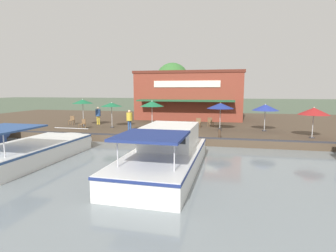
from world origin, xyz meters
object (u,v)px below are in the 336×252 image
waterfront_restaurant (190,95)px  patio_umbrella_mid_patio_left (265,107)px  tree_upstream_bank (171,80)px  patio_umbrella_back_row (220,106)px  patio_umbrella_near_quay_edge (83,102)px  cafe_chair_facing_river (210,122)px  patio_umbrella_by_entrance (152,104)px  motorboat_outer_channel (40,148)px  person_mid_patio (129,118)px  mooring_post (219,133)px  cafe_chair_far_corner_seat (72,120)px  patio_umbrella_mid_patio_right (314,111)px  person_at_quay_edge (98,113)px  patio_umbrella_far_corner (112,105)px  cafe_chair_beside_entrance (83,123)px  motorboat_fourth_along (168,152)px  cafe_chair_under_first_umbrella (198,122)px

waterfront_restaurant → patio_umbrella_mid_patio_left: size_ratio=5.39×
tree_upstream_bank → patio_umbrella_back_row: bearing=26.5°
patio_umbrella_near_quay_edge → cafe_chair_facing_river: 12.19m
patio_umbrella_mid_patio_left → cafe_chair_facing_river: patio_umbrella_mid_patio_left is taller
patio_umbrella_by_entrance → motorboat_outer_channel: size_ratio=0.29×
patio_umbrella_near_quay_edge → person_mid_patio: bearing=70.9°
patio_umbrella_mid_patio_left → motorboat_outer_channel: size_ratio=0.26×
patio_umbrella_back_row → mooring_post: size_ratio=3.20×
cafe_chair_far_corner_seat → person_mid_patio: bearing=69.8°
patio_umbrella_mid_patio_right → person_at_quay_edge: (-3.72, -18.39, -0.82)m
patio_umbrella_far_corner → patio_umbrella_by_entrance: size_ratio=0.90×
waterfront_restaurant → cafe_chair_beside_entrance: waterfront_restaurant is taller
person_mid_patio → patio_umbrella_by_entrance: bearing=82.4°
motorboat_outer_channel → patio_umbrella_back_row: bearing=132.2°
tree_upstream_bank → person_at_quay_edge: bearing=-20.6°
patio_umbrella_by_entrance → motorboat_fourth_along: bearing=21.1°
patio_umbrella_back_row → motorboat_fourth_along: size_ratio=0.25×
patio_umbrella_far_corner → patio_umbrella_near_quay_edge: (-0.38, -3.08, 0.23)m
patio_umbrella_mid_patio_right → patio_umbrella_mid_patio_left: bearing=-133.5°
patio_umbrella_mid_patio_right → motorboat_outer_channel: size_ratio=0.25×
waterfront_restaurant → patio_umbrella_mid_patio_left: (9.03, 7.36, -0.79)m
patio_umbrella_near_quay_edge → tree_upstream_bank: tree_upstream_bank is taller
patio_umbrella_near_quay_edge → motorboat_fourth_along: 14.32m
waterfront_restaurant → cafe_chair_far_corner_seat: waterfront_restaurant is taller
patio_umbrella_mid_patio_right → patio_umbrella_near_quay_edge: 19.45m
cafe_chair_far_corner_seat → patio_umbrella_mid_patio_left: bearing=88.4°
person_at_quay_edge → motorboat_outer_channel: (10.72, 1.63, -1.07)m
patio_umbrella_mid_patio_right → tree_upstream_bank: 21.58m
patio_umbrella_mid_patio_right → mooring_post: patio_umbrella_mid_patio_right is taller
cafe_chair_under_first_umbrella → tree_upstream_bank: (-12.84, -5.11, 4.30)m
patio_umbrella_back_row → patio_umbrella_by_entrance: bearing=-70.2°
patio_umbrella_mid_patio_right → cafe_chair_far_corner_seat: 21.29m
waterfront_restaurant → patio_umbrella_mid_patio_left: waterfront_restaurant is taller
cafe_chair_beside_entrance → motorboat_fourth_along: 12.50m
patio_umbrella_far_corner → patio_umbrella_by_entrance: 4.62m
patio_umbrella_near_quay_edge → cafe_chair_facing_river: (-1.99, 11.88, -1.85)m
patio_umbrella_mid_patio_left → cafe_chair_beside_entrance: bearing=-83.3°
mooring_post → patio_umbrella_by_entrance: bearing=-109.3°
waterfront_restaurant → patio_umbrella_mid_patio_left: bearing=39.2°
patio_umbrella_near_quay_edge → tree_upstream_bank: size_ratio=0.36×
cafe_chair_beside_entrance → person_at_quay_edge: bearing=178.4°
patio_umbrella_far_corner → cafe_chair_far_corner_seat: bearing=-103.2°
person_mid_patio → motorboat_fourth_along: 9.38m
patio_umbrella_back_row → person_mid_patio: size_ratio=1.35×
patio_umbrella_mid_patio_right → cafe_chair_facing_river: size_ratio=2.61×
patio_umbrella_mid_patio_right → patio_umbrella_back_row: bearing=-109.6°
cafe_chair_far_corner_seat → motorboat_fourth_along: size_ratio=0.09×
cafe_chair_facing_river → motorboat_outer_channel: size_ratio=0.10×
cafe_chair_facing_river → motorboat_outer_channel: 14.80m
patio_umbrella_mid_patio_left → motorboat_fourth_along: bearing=-31.6°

